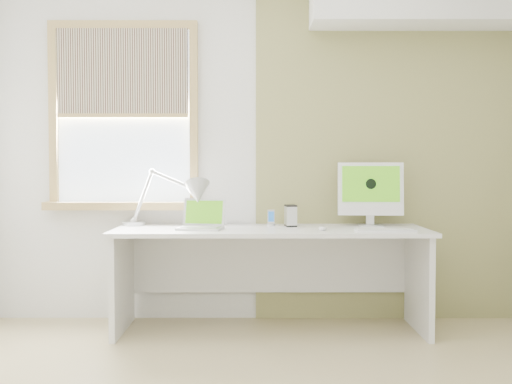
{
  "coord_description": "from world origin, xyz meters",
  "views": [
    {
      "loc": [
        -0.01,
        -2.79,
        1.15
      ],
      "look_at": [
        0.0,
        1.05,
        1.0
      ],
      "focal_mm": 41.66,
      "sensor_mm": 36.0,
      "label": 1
    }
  ],
  "objects_px": {
    "desk": "(270,255)",
    "external_drive": "(291,216)",
    "desk_lamp": "(185,196)",
    "laptop": "(202,221)",
    "imac": "(370,190)"
  },
  "relations": [
    {
      "from": "desk",
      "to": "external_drive",
      "type": "xyz_separation_m",
      "value": [
        0.15,
        0.09,
        0.27
      ]
    },
    {
      "from": "desk",
      "to": "desk_lamp",
      "type": "relative_size",
      "value": 3.09
    },
    {
      "from": "desk_lamp",
      "to": "laptop",
      "type": "xyz_separation_m",
      "value": [
        0.13,
        -0.14,
        -0.17
      ]
    },
    {
      "from": "laptop",
      "to": "imac",
      "type": "relative_size",
      "value": 0.71
    },
    {
      "from": "desk_lamp",
      "to": "laptop",
      "type": "distance_m",
      "value": 0.25
    },
    {
      "from": "desk_lamp",
      "to": "external_drive",
      "type": "bearing_deg",
      "value": 3.16
    },
    {
      "from": "desk",
      "to": "laptop",
      "type": "relative_size",
      "value": 6.46
    },
    {
      "from": "desk",
      "to": "imac",
      "type": "distance_m",
      "value": 0.88
    },
    {
      "from": "imac",
      "to": "desk_lamp",
      "type": "bearing_deg",
      "value": -176.92
    },
    {
      "from": "desk_lamp",
      "to": "imac",
      "type": "xyz_separation_m",
      "value": [
        1.35,
        0.07,
        0.04
      ]
    },
    {
      "from": "desk",
      "to": "external_drive",
      "type": "bearing_deg",
      "value": 30.25
    },
    {
      "from": "desk_lamp",
      "to": "imac",
      "type": "bearing_deg",
      "value": 3.08
    },
    {
      "from": "external_drive",
      "to": "imac",
      "type": "bearing_deg",
      "value": 2.97
    },
    {
      "from": "desk",
      "to": "desk_lamp",
      "type": "bearing_deg",
      "value": 175.8
    },
    {
      "from": "external_drive",
      "to": "imac",
      "type": "height_order",
      "value": "imac"
    }
  ]
}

